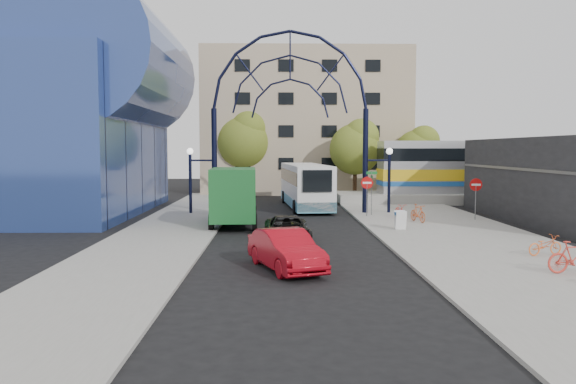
{
  "coord_description": "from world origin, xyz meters",
  "views": [
    {
      "loc": [
        -0.93,
        -23.13,
        4.32
      ],
      "look_at": [
        -0.31,
        6.0,
        2.1
      ],
      "focal_mm": 35.0,
      "sensor_mm": 36.0,
      "label": 1
    }
  ],
  "objects_px": {
    "tree_north_a": "(357,146)",
    "tree_north_b": "(245,139)",
    "tree_north_c": "(419,150)",
    "bike_near_a": "(400,211)",
    "bike_far_a": "(545,245)",
    "stop_sign": "(367,186)",
    "gateway_arch": "(290,85)",
    "street_name_sign": "(372,184)",
    "city_bus": "(305,185)",
    "bike_near_b": "(418,213)",
    "sandwich_board": "(400,218)",
    "do_not_enter_sign": "(476,189)",
    "train_car": "(534,167)",
    "black_suv": "(287,230)",
    "red_sedan": "(286,250)",
    "bike_far_b": "(574,257)",
    "green_truck": "(234,197)"
  },
  "relations": [
    {
      "from": "do_not_enter_sign",
      "to": "bike_near_a",
      "type": "bearing_deg",
      "value": 163.99
    },
    {
      "from": "black_suv",
      "to": "bike_far_b",
      "type": "xyz_separation_m",
      "value": [
        9.6,
        -7.15,
        0.06
      ]
    },
    {
      "from": "tree_north_b",
      "to": "bike_near_b",
      "type": "xyz_separation_m",
      "value": [
        11.17,
        -20.93,
        -4.63
      ]
    },
    {
      "from": "city_bus",
      "to": "red_sedan",
      "type": "distance_m",
      "value": 21.87
    },
    {
      "from": "gateway_arch",
      "to": "stop_sign",
      "type": "distance_m",
      "value": 8.37
    },
    {
      "from": "tree_north_c",
      "to": "red_sedan",
      "type": "relative_size",
      "value": 1.48
    },
    {
      "from": "do_not_enter_sign",
      "to": "tree_north_c",
      "type": "relative_size",
      "value": 0.38
    },
    {
      "from": "red_sedan",
      "to": "street_name_sign",
      "type": "bearing_deg",
      "value": 49.68
    },
    {
      "from": "street_name_sign",
      "to": "bike_near_a",
      "type": "relative_size",
      "value": 1.77
    },
    {
      "from": "do_not_enter_sign",
      "to": "bike_near_b",
      "type": "bearing_deg",
      "value": -164.85
    },
    {
      "from": "tree_north_a",
      "to": "tree_north_b",
      "type": "bearing_deg",
      "value": 158.2
    },
    {
      "from": "stop_sign",
      "to": "sandwich_board",
      "type": "distance_m",
      "value": 6.2
    },
    {
      "from": "tree_north_a",
      "to": "do_not_enter_sign",
      "type": "bearing_deg",
      "value": -72.97
    },
    {
      "from": "tree_north_b",
      "to": "tree_north_c",
      "type": "xyz_separation_m",
      "value": [
        16.0,
        -2.0,
        -0.99
      ]
    },
    {
      "from": "do_not_enter_sign",
      "to": "green_truck",
      "type": "xyz_separation_m",
      "value": [
        -14.3,
        -1.58,
        -0.34
      ]
    },
    {
      "from": "train_car",
      "to": "green_truck",
      "type": "relative_size",
      "value": 3.8
    },
    {
      "from": "street_name_sign",
      "to": "tree_north_b",
      "type": "distance_m",
      "value": 19.81
    },
    {
      "from": "gateway_arch",
      "to": "tree_north_c",
      "type": "xyz_separation_m",
      "value": [
        12.12,
        13.93,
        -4.28
      ]
    },
    {
      "from": "do_not_enter_sign",
      "to": "green_truck",
      "type": "bearing_deg",
      "value": -173.68
    },
    {
      "from": "tree_north_c",
      "to": "bike_near_a",
      "type": "height_order",
      "value": "tree_north_c"
    },
    {
      "from": "bike_near_a",
      "to": "city_bus",
      "type": "bearing_deg",
      "value": 119.8
    },
    {
      "from": "gateway_arch",
      "to": "train_car",
      "type": "relative_size",
      "value": 0.54
    },
    {
      "from": "sandwich_board",
      "to": "bike_near_a",
      "type": "height_order",
      "value": "sandwich_board"
    },
    {
      "from": "city_bus",
      "to": "bike_near_b",
      "type": "xyz_separation_m",
      "value": [
        6.04,
        -9.55,
        -1.04
      ]
    },
    {
      "from": "tree_north_a",
      "to": "black_suv",
      "type": "xyz_separation_m",
      "value": [
        -6.54,
        -23.36,
        -3.99
      ]
    },
    {
      "from": "do_not_enter_sign",
      "to": "tree_north_a",
      "type": "height_order",
      "value": "tree_north_a"
    },
    {
      "from": "bike_far_a",
      "to": "stop_sign",
      "type": "bearing_deg",
      "value": 4.95
    },
    {
      "from": "gateway_arch",
      "to": "black_suv",
      "type": "height_order",
      "value": "gateway_arch"
    },
    {
      "from": "do_not_enter_sign",
      "to": "red_sedan",
      "type": "relative_size",
      "value": 0.57
    },
    {
      "from": "bike_far_b",
      "to": "stop_sign",
      "type": "bearing_deg",
      "value": 12.98
    },
    {
      "from": "tree_north_b",
      "to": "tree_north_c",
      "type": "distance_m",
      "value": 16.15
    },
    {
      "from": "do_not_enter_sign",
      "to": "city_bus",
      "type": "relative_size",
      "value": 0.21
    },
    {
      "from": "tree_north_c",
      "to": "city_bus",
      "type": "xyz_separation_m",
      "value": [
        -10.88,
        -9.39,
        -2.6
      ]
    },
    {
      "from": "sandwich_board",
      "to": "bike_near_b",
      "type": "height_order",
      "value": "bike_near_b"
    },
    {
      "from": "train_car",
      "to": "bike_near_a",
      "type": "distance_m",
      "value": 17.26
    },
    {
      "from": "do_not_enter_sign",
      "to": "bike_far_a",
      "type": "distance_m",
      "value": 11.48
    },
    {
      "from": "gateway_arch",
      "to": "sandwich_board",
      "type": "relative_size",
      "value": 13.8
    },
    {
      "from": "tree_north_a",
      "to": "bike_far_b",
      "type": "height_order",
      "value": "tree_north_a"
    },
    {
      "from": "street_name_sign",
      "to": "tree_north_b",
      "type": "relative_size",
      "value": 0.35
    },
    {
      "from": "bike_near_b",
      "to": "bike_far_b",
      "type": "xyz_separation_m",
      "value": [
        1.89,
        -13.57,
        0.04
      ]
    },
    {
      "from": "black_suv",
      "to": "train_car",
      "type": "bearing_deg",
      "value": 41.66
    },
    {
      "from": "gateway_arch",
      "to": "street_name_sign",
      "type": "xyz_separation_m",
      "value": [
        5.2,
        -1.4,
        -6.43
      ]
    },
    {
      "from": "stop_sign",
      "to": "green_truck",
      "type": "relative_size",
      "value": 0.38
    },
    {
      "from": "sandwich_board",
      "to": "bike_far_b",
      "type": "relative_size",
      "value": 0.53
    },
    {
      "from": "stop_sign",
      "to": "tree_north_c",
      "type": "bearing_deg",
      "value": 65.31
    },
    {
      "from": "do_not_enter_sign",
      "to": "bike_near_b",
      "type": "height_order",
      "value": "do_not_enter_sign"
    },
    {
      "from": "tree_north_a",
      "to": "black_suv",
      "type": "distance_m",
      "value": 24.58
    },
    {
      "from": "tree_north_a",
      "to": "tree_north_c",
      "type": "bearing_deg",
      "value": 18.44
    },
    {
      "from": "street_name_sign",
      "to": "green_truck",
      "type": "relative_size",
      "value": 0.42
    },
    {
      "from": "do_not_enter_sign",
      "to": "black_suv",
      "type": "relative_size",
      "value": 0.56
    }
  ]
}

